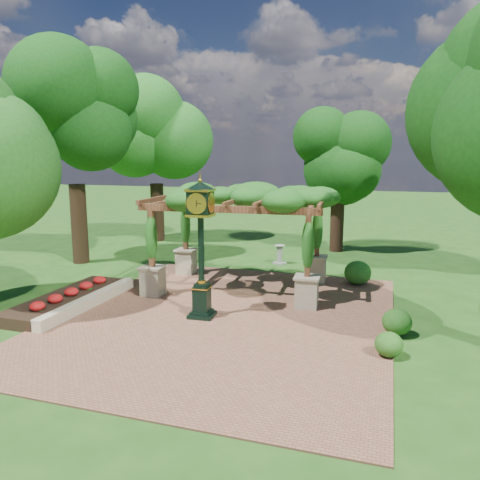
% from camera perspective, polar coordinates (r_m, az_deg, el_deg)
% --- Properties ---
extents(ground, '(120.00, 120.00, 0.00)m').
position_cam_1_polar(ground, '(13.94, -3.21, -10.68)').
color(ground, '#1E4714').
rests_on(ground, ground).
extents(brick_plaza, '(10.00, 12.00, 0.04)m').
position_cam_1_polar(brick_plaza, '(14.81, -1.80, -9.31)').
color(brick_plaza, brown).
rests_on(brick_plaza, ground).
extents(border_wall, '(0.35, 5.00, 0.40)m').
position_cam_1_polar(border_wall, '(16.41, -17.86, -7.20)').
color(border_wall, '#C6B793').
rests_on(border_wall, ground).
extents(flower_bed, '(1.50, 5.00, 0.36)m').
position_cam_1_polar(flower_bed, '(16.94, -20.35, -6.87)').
color(flower_bed, red).
rests_on(flower_bed, ground).
extents(pedestal_clock, '(0.89, 0.89, 4.28)m').
position_cam_1_polar(pedestal_clock, '(14.16, -4.79, 0.40)').
color(pedestal_clock, black).
rests_on(pedestal_clock, brick_plaza).
extents(pergola, '(6.61, 4.37, 4.02)m').
position_cam_1_polar(pergola, '(17.24, -0.16, 4.63)').
color(pergola, tan).
rests_on(pergola, brick_plaza).
extents(sundial, '(0.66, 0.66, 0.90)m').
position_cam_1_polar(sundial, '(21.92, 4.84, -1.92)').
color(sundial, gray).
rests_on(sundial, ground).
extents(shrub_front, '(0.82, 0.82, 0.63)m').
position_cam_1_polar(shrub_front, '(12.44, 17.70, -12.03)').
color(shrub_front, '#255217').
rests_on(shrub_front, brick_plaza).
extents(shrub_mid, '(0.86, 0.86, 0.73)m').
position_cam_1_polar(shrub_mid, '(13.93, 18.59, -9.44)').
color(shrub_mid, '#215116').
rests_on(shrub_mid, brick_plaza).
extents(shrub_back, '(1.37, 1.37, 0.93)m').
position_cam_1_polar(shrub_back, '(18.78, 14.16, -3.89)').
color(shrub_back, '#235E1B').
rests_on(shrub_back, brick_plaza).
extents(tree_west_near, '(4.11, 4.11, 9.55)m').
position_cam_1_polar(tree_west_near, '(23.01, -19.69, 13.48)').
color(tree_west_near, black).
rests_on(tree_west_near, ground).
extents(tree_west_far, '(4.48, 4.48, 8.76)m').
position_cam_1_polar(tree_west_far, '(28.14, -10.30, 12.07)').
color(tree_west_far, black).
rests_on(tree_west_far, ground).
extents(tree_north, '(3.68, 3.68, 7.68)m').
position_cam_1_polar(tree_north, '(25.00, 12.05, 10.55)').
color(tree_north, '#321D14').
rests_on(tree_north, ground).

